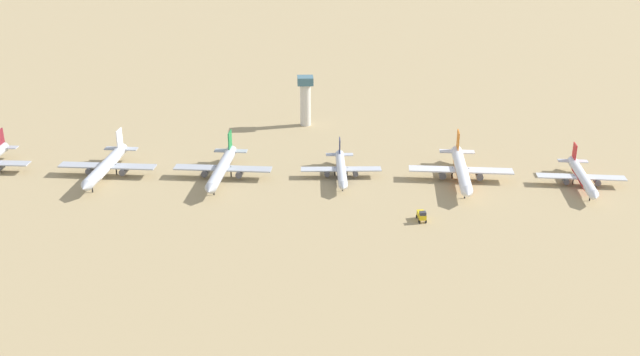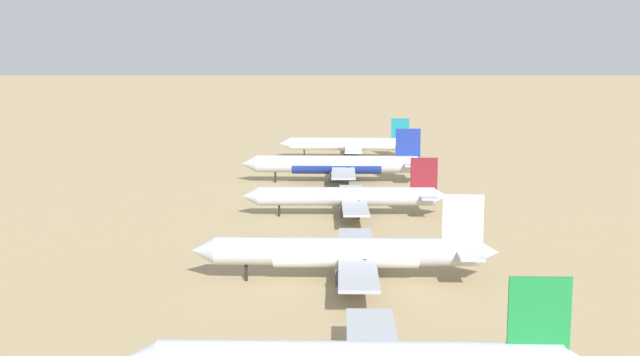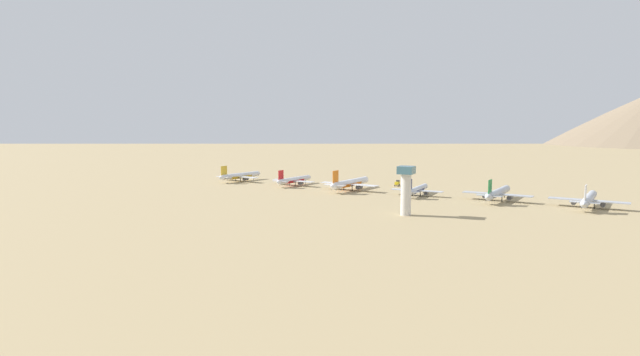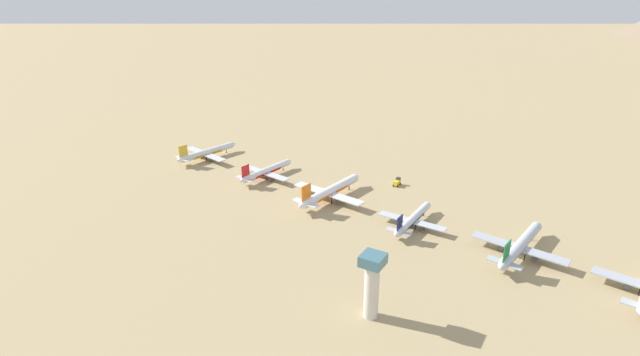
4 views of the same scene
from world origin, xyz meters
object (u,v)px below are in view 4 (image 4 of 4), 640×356
object	(u,v)px
parked_jet_5	(413,219)
parked_jet_7	(266,171)
parked_jet_8	(207,152)
parked_jet_6	(330,191)
service_truck	(397,182)
control_tower	(372,282)
parked_jet_4	(520,245)

from	to	relation	value
parked_jet_5	parked_jet_7	size ratio (longest dim) A/B	0.95
parked_jet_7	parked_jet_8	size ratio (longest dim) A/B	0.95
parked_jet_6	parked_jet_7	xyz separation A→B (m)	(7.26, 43.51, -0.80)
service_truck	parked_jet_5	bearing A→B (deg)	-148.71
parked_jet_6	control_tower	xyz separation A→B (m)	(-71.60, -56.17, 8.44)
service_truck	control_tower	xyz separation A→B (m)	(-105.18, -35.22, 11.00)
parked_jet_8	control_tower	xyz separation A→B (m)	(-84.70, -146.91, 9.02)
parked_jet_4	parked_jet_6	distance (m)	90.20
parked_jet_6	parked_jet_7	world-z (taller)	parked_jet_6
parked_jet_5	parked_jet_7	xyz separation A→B (m)	(12.91, 88.30, 0.18)
parked_jet_7	service_truck	world-z (taller)	parked_jet_7
parked_jet_4	parked_jet_5	size ratio (longest dim) A/B	1.21
parked_jet_6	parked_jet_5	bearing A→B (deg)	-97.19
parked_jet_6	service_truck	distance (m)	39.66
parked_jet_7	service_truck	bearing A→B (deg)	-67.79
parked_jet_6	service_truck	bearing A→B (deg)	-31.95
parked_jet_7	service_truck	distance (m)	69.65
parked_jet_7	service_truck	xyz separation A→B (m)	(26.32, -64.46, -1.75)
parked_jet_8	parked_jet_4	bearing A→B (deg)	-96.36
parked_jet_4	parked_jet_7	xyz separation A→B (m)	(14.29, 133.44, -0.65)
service_truck	control_tower	bearing A→B (deg)	-161.48
parked_jet_6	parked_jet_7	distance (m)	44.12
parked_jet_7	parked_jet_4	bearing A→B (deg)	-96.11
parked_jet_4	parked_jet_8	distance (m)	181.79
parked_jet_6	parked_jet_8	bearing A→B (deg)	81.78
parked_jet_7	parked_jet_8	world-z (taller)	parked_jet_8
parked_jet_6	parked_jet_8	distance (m)	91.69
parked_jet_4	service_truck	distance (m)	80.08
parked_jet_5	parked_jet_6	xyz separation A→B (m)	(5.65, 44.79, 0.98)
parked_jet_5	service_truck	xyz separation A→B (m)	(39.23, 23.84, -1.57)
parked_jet_5	parked_jet_6	distance (m)	45.15
parked_jet_8	service_truck	bearing A→B (deg)	-79.61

